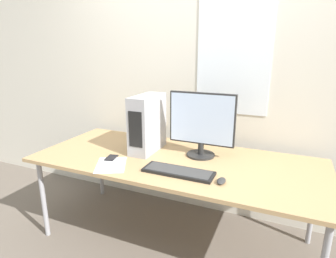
% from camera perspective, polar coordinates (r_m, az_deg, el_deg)
% --- Properties ---
extents(wall_back, '(8.00, 0.07, 2.70)m').
position_cam_1_polar(wall_back, '(2.62, 6.74, 11.43)').
color(wall_back, beige).
rests_on(wall_back, ground_plane).
extents(desk, '(2.22, 0.94, 0.73)m').
position_cam_1_polar(desk, '(2.22, 1.56, -7.03)').
color(desk, tan).
rests_on(desk, ground_plane).
extents(pc_tower, '(0.16, 0.40, 0.47)m').
position_cam_1_polar(pc_tower, '(2.32, -4.19, 1.14)').
color(pc_tower, '#9E9EA3').
rests_on(pc_tower, desk).
extents(monitor_main, '(0.52, 0.22, 0.51)m').
position_cam_1_polar(monitor_main, '(2.19, 6.85, 1.15)').
color(monitor_main, black).
rests_on(monitor_main, desk).
extents(keyboard, '(0.49, 0.17, 0.02)m').
position_cam_1_polar(keyboard, '(1.96, 2.13, -8.63)').
color(keyboard, black).
rests_on(keyboard, desk).
extents(mouse, '(0.05, 0.10, 0.03)m').
position_cam_1_polar(mouse, '(1.86, 10.79, -10.31)').
color(mouse, '#2D2D2D').
rests_on(mouse, desk).
extents(cell_phone, '(0.10, 0.13, 0.01)m').
position_cam_1_polar(cell_phone, '(2.25, -11.46, -5.76)').
color(cell_phone, black).
rests_on(cell_phone, desk).
extents(paper_sheet_left, '(0.32, 0.36, 0.00)m').
position_cam_1_polar(paper_sheet_left, '(2.13, -11.51, -7.14)').
color(paper_sheet_left, white).
rests_on(paper_sheet_left, desk).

